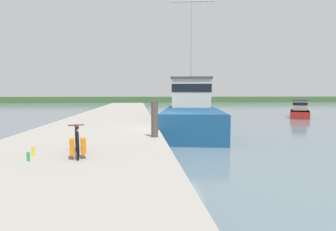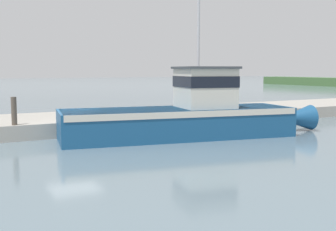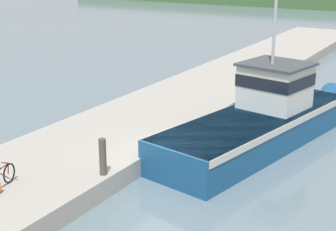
# 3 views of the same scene
# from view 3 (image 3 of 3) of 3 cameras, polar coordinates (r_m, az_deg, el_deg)

# --- Properties ---
(ground_plane) EXTENTS (320.00, 320.00, 0.00)m
(ground_plane) POSITION_cam_3_polar(r_m,az_deg,el_deg) (20.84, -0.10, -6.68)
(ground_plane) COLOR slate
(dock_pier) EXTENTS (6.00, 80.00, 0.79)m
(dock_pier) POSITION_cam_3_polar(r_m,az_deg,el_deg) (22.73, -8.51, -3.69)
(dock_pier) COLOR #A39E93
(dock_pier) RESTS_ON ground_plane
(fishing_boat_main) EXTENTS (5.62, 14.43, 10.80)m
(fishing_boat_main) POSITION_cam_3_polar(r_m,az_deg,el_deg) (24.43, 10.56, -0.22)
(fishing_boat_main) COLOR navy
(fishing_boat_main) RESTS_ON ground_plane
(mooring_post) EXTENTS (0.27, 0.27, 1.40)m
(mooring_post) POSITION_cam_3_polar(r_m,az_deg,el_deg) (18.89, -7.24, -4.56)
(mooring_post) COLOR #51473D
(mooring_post) RESTS_ON dock_pier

